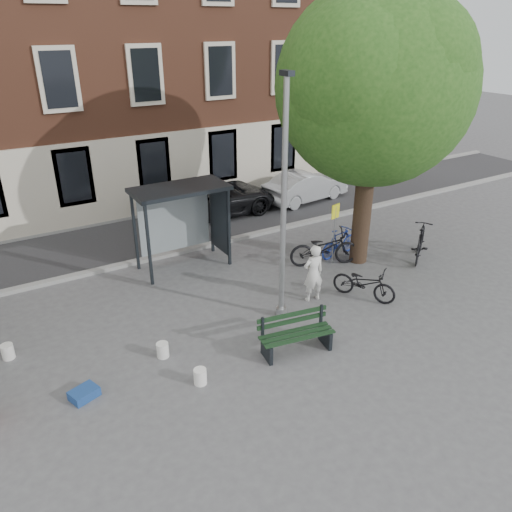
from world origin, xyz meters
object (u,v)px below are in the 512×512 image
object	(u,v)px
bench	(296,335)
lamppost	(283,217)
car_silver	(306,186)
notice_sign	(335,221)
painter	(313,273)
bike_b	(339,242)
bus_shelter	(191,206)
bike_c	(364,283)
bike_a	(324,248)
car_dark	(215,198)
bike_d	(421,242)

from	to	relation	value
bench	lamppost	bearing A→B (deg)	78.35
car_silver	notice_sign	distance (m)	6.26
notice_sign	painter	bearing A→B (deg)	-154.57
car_silver	painter	bearing A→B (deg)	138.19
painter	bike_b	world-z (taller)	painter
painter	car_silver	xyz separation A→B (m)	(4.88, 6.99, -0.19)
car_silver	bike_b	bearing A→B (deg)	148.00
lamppost	car_silver	size ratio (longest dim) A/B	1.57
bus_shelter	bike_c	bearing A→B (deg)	-55.71
bus_shelter	painter	bearing A→B (deg)	-64.93
bike_a	bike_b	bearing A→B (deg)	-50.68
painter	bike_c	world-z (taller)	painter
car_dark	car_silver	bearing A→B (deg)	-97.15
bus_shelter	bike_c	distance (m)	5.67
painter	bike_b	size ratio (longest dim) A/B	1.02
bike_c	bus_shelter	bearing A→B (deg)	95.82
bus_shelter	bike_a	bearing A→B (deg)	-33.30
bike_a	car_dark	bearing A→B (deg)	29.88
bike_a	notice_sign	size ratio (longest dim) A/B	1.11
bus_shelter	bench	xyz separation A→B (m)	(0.04, -5.57, -1.50)
car_dark	notice_sign	distance (m)	6.09
painter	bike_c	distance (m)	1.48
bus_shelter	notice_sign	world-z (taller)	bus_shelter
car_silver	lamppost	bearing A→B (deg)	133.05
painter	car_silver	distance (m)	8.53
car_silver	bench	bearing A→B (deg)	135.70
car_dark	car_silver	distance (m)	4.15
bike_a	car_silver	bearing A→B (deg)	-9.71
lamppost	bike_d	world-z (taller)	lamppost
lamppost	bike_a	world-z (taller)	lamppost
bike_b	bike_c	size ratio (longest dim) A/B	0.90
bike_a	bike_c	distance (m)	2.29
bike_d	bike_b	bearing A→B (deg)	17.97
painter	car_silver	world-z (taller)	painter
bus_shelter	bike_a	size ratio (longest dim) A/B	1.29
painter	car_dark	size ratio (longest dim) A/B	0.33
bus_shelter	bike_a	xyz separation A→B (m)	(3.46, -2.27, -1.34)
bench	car_dark	distance (m)	9.50
bike_a	bike_d	size ratio (longest dim) A/B	1.14
notice_sign	bench	bearing A→B (deg)	-151.70
bike_b	car_dark	size ratio (longest dim) A/B	0.32
car_dark	bike_c	bearing A→B (deg)	-177.10
car_dark	notice_sign	bearing A→B (deg)	-169.46
bench	car_dark	xyz separation A→B (m)	(2.52, 9.15, 0.28)
painter	bike_d	xyz separation A→B (m)	(4.60, 0.35, -0.24)
bike_c	notice_sign	world-z (taller)	notice_sign
bike_d	lamppost	bearing A→B (deg)	59.34
bike_b	notice_sign	bearing A→B (deg)	113.12
painter	bike_c	bearing A→B (deg)	158.89
bus_shelter	bike_a	world-z (taller)	bus_shelter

